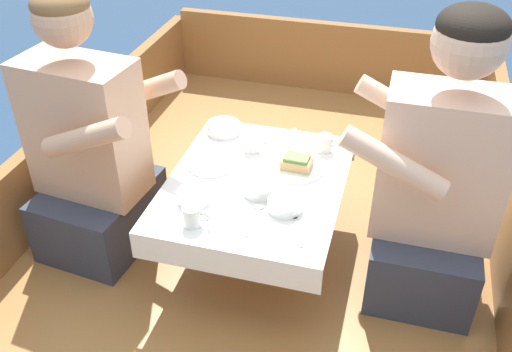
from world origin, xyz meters
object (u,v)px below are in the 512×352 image
object	(u,v)px
person_starboard	(436,187)
sandwich	(297,162)
person_port	(91,155)
coffee_cup_starboard	(325,143)
coffee_cup_port	(252,144)
coffee_cup_center	(193,215)

from	to	relation	value
person_starboard	sandwich	distance (m)	0.50
person_port	coffee_cup_starboard	bearing A→B (deg)	28.97
person_port	coffee_cup_port	distance (m)	0.60
coffee_cup_starboard	sandwich	bearing A→B (deg)	-116.30
person_starboard	coffee_cup_center	bearing A→B (deg)	23.02
person_starboard	coffee_cup_starboard	xyz separation A→B (m)	(-0.41, 0.24, -0.04)
sandwich	person_starboard	bearing A→B (deg)	-10.13
coffee_cup_center	coffee_cup_starboard	bearing A→B (deg)	59.17
coffee_cup_starboard	coffee_cup_port	bearing A→B (deg)	-164.59
sandwich	coffee_cup_center	bearing A→B (deg)	-122.50
person_port	sandwich	xyz separation A→B (m)	(0.74, 0.18, -0.02)
person_starboard	sandwich	size ratio (longest dim) A/B	9.36
person_starboard	coffee_cup_starboard	distance (m)	0.48
person_starboard	coffee_cup_port	size ratio (longest dim) A/B	11.39
person_port	sandwich	distance (m)	0.76
person_starboard	coffee_cup_center	distance (m)	0.81
sandwich	coffee_cup_port	size ratio (longest dim) A/B	1.22
person_port	coffee_cup_center	distance (m)	0.53
coffee_cup_port	coffee_cup_starboard	bearing A→B (deg)	15.41
coffee_cup_starboard	coffee_cup_center	distance (m)	0.65
person_port	coffee_cup_center	world-z (taller)	person_port
coffee_cup_port	coffee_cup_center	size ratio (longest dim) A/B	1.02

